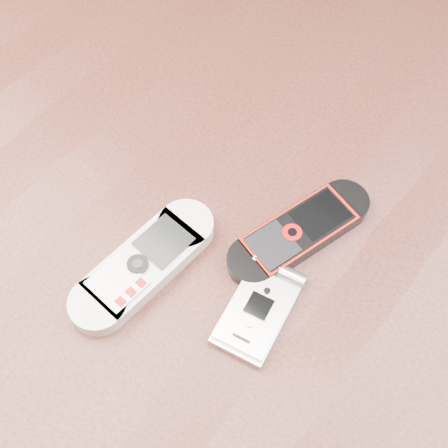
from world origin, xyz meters
TOP-DOWN VIEW (x-y plane):
  - ground at (0.00, 0.00)m, footprint 4.00×4.00m
  - table at (0.00, 0.00)m, footprint 1.20×0.80m
  - nokia_white at (-0.02, -0.07)m, footprint 0.06×0.16m
  - nokia_black_red at (0.06, 0.04)m, footprint 0.09×0.15m
  - motorola_razr at (0.08, -0.05)m, footprint 0.06×0.10m

SIDE VIEW (x-z plane):
  - ground at x=0.00m, z-range 0.00..0.00m
  - table at x=0.00m, z-range 0.27..1.02m
  - motorola_razr at x=0.08m, z-range 0.75..0.76m
  - nokia_black_red at x=0.06m, z-range 0.75..0.76m
  - nokia_white at x=-0.02m, z-range 0.75..0.77m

